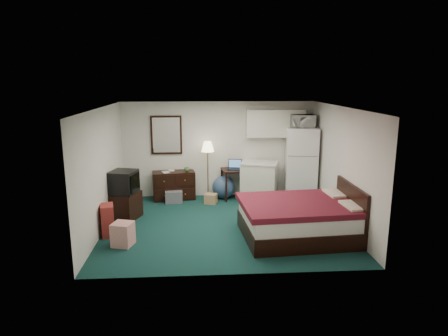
{
  "coord_description": "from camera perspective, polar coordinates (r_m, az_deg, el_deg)",
  "views": [
    {
      "loc": [
        -0.54,
        -8.09,
        3.06
      ],
      "look_at": [
        0.0,
        0.1,
        1.23
      ],
      "focal_mm": 32.0,
      "sensor_mm": 36.0,
      "label": 1
    }
  ],
  "objects": [
    {
      "name": "tv_stand",
      "position": [
        9.22,
        -14.06,
        -5.24
      ],
      "size": [
        0.77,
        0.8,
        0.59
      ],
      "primitive_type": null,
      "rotation": [
        0.0,
        0.0,
        -0.32
      ],
      "color": "black",
      "rests_on": "floor"
    },
    {
      "name": "laptop",
      "position": [
        10.27,
        1.52,
        0.45
      ],
      "size": [
        0.4,
        0.35,
        0.24
      ],
      "primitive_type": null,
      "rotation": [
        0.0,
        0.0,
        -0.19
      ],
      "color": "black",
      "rests_on": "desk"
    },
    {
      "name": "retail_box",
      "position": [
        7.81,
        -14.25,
        -9.14
      ],
      "size": [
        0.44,
        0.44,
        0.44
      ],
      "primitive_type": null,
      "rotation": [
        0.0,
        0.0,
        -0.27
      ],
      "color": "silver",
      "rests_on": "floor"
    },
    {
      "name": "dresser",
      "position": [
        10.45,
        -7.18,
        -2.46
      ],
      "size": [
        1.13,
        0.64,
        0.73
      ],
      "primitive_type": null,
      "rotation": [
        0.0,
        0.0,
        0.15
      ],
      "color": "black",
      "rests_on": "floor"
    },
    {
      "name": "kitchen_counter",
      "position": [
        10.33,
        5.04,
        -1.93
      ],
      "size": [
        1.04,
        0.91,
        0.96
      ],
      "primitive_type": null,
      "rotation": [
        0.0,
        0.0,
        -0.32
      ],
      "color": "silver",
      "rests_on": "floor"
    },
    {
      "name": "mirror",
      "position": [
        10.44,
        -8.23,
        4.7
      ],
      "size": [
        0.8,
        0.06,
        1.0
      ],
      "primitive_type": null,
      "color": "white",
      "rests_on": "walls"
    },
    {
      "name": "suitcase",
      "position": [
        8.32,
        -16.29,
        -7.18
      ],
      "size": [
        0.33,
        0.44,
        0.64
      ],
      "primitive_type": null,
      "rotation": [
        0.0,
        0.0,
        0.23
      ],
      "color": "maroon",
      "rests_on": "floor"
    },
    {
      "name": "file_bin",
      "position": [
        10.21,
        -7.17,
        -4.08
      ],
      "size": [
        0.45,
        0.35,
        0.3
      ],
      "primitive_type": null,
      "rotation": [
        0.0,
        0.0,
        0.06
      ],
      "color": "slate",
      "rests_on": "floor"
    },
    {
      "name": "cardboard_box_a",
      "position": [
        10.05,
        -1.9,
        -4.41
      ],
      "size": [
        0.35,
        0.32,
        0.25
      ],
      "primitive_type": null,
      "rotation": [
        0.0,
        0.0,
        -0.3
      ],
      "color": "olive",
      "rests_on": "floor"
    },
    {
      "name": "mug",
      "position": [
        10.33,
        -5.35,
        -0.13
      ],
      "size": [
        0.17,
        0.15,
        0.13
      ],
      "primitive_type": "imported",
      "rotation": [
        0.0,
        0.0,
        0.45
      ],
      "color": "#4B7D3B",
      "rests_on": "dresser"
    },
    {
      "name": "crt_tv",
      "position": [
        9.06,
        -14.17,
        -1.95
      ],
      "size": [
        0.68,
        0.71,
        0.5
      ],
      "primitive_type": null,
      "rotation": [
        0.0,
        0.0,
        -0.26
      ],
      "color": "black",
      "rests_on": "tv_stand"
    },
    {
      "name": "cardboard_box_b",
      "position": [
        9.87,
        4.77,
        -4.78
      ],
      "size": [
        0.23,
        0.26,
        0.25
      ],
      "primitive_type": null,
      "rotation": [
        0.0,
        0.0,
        -0.08
      ],
      "color": "olive",
      "rests_on": "floor"
    },
    {
      "name": "exercise_ball",
      "position": [
        10.44,
        -0.08,
        -2.76
      ],
      "size": [
        0.67,
        0.67,
        0.59
      ],
      "primitive_type": "sphere",
      "rotation": [
        0.0,
        0.0,
        0.14
      ],
      "color": "navy",
      "rests_on": "floor"
    },
    {
      "name": "upper_cabinets",
      "position": [
        10.42,
        7.29,
        6.37
      ],
      "size": [
        1.5,
        0.35,
        0.7
      ],
      "primitive_type": null,
      "color": "silver",
      "rests_on": "walls"
    },
    {
      "name": "microwave",
      "position": [
        10.26,
        11.18,
        6.81
      ],
      "size": [
        0.58,
        0.33,
        0.39
      ],
      "primitive_type": "imported",
      "rotation": [
        0.0,
        0.0,
        0.01
      ],
      "color": "white",
      "rests_on": "fridge"
    },
    {
      "name": "walls",
      "position": [
        8.31,
        0.03,
        0.01
      ],
      "size": [
        5.01,
        4.51,
        2.5
      ],
      "color": "silver",
      "rests_on": "floor"
    },
    {
      "name": "floor_lamp",
      "position": [
        10.29,
        -2.32,
        -0.36
      ],
      "size": [
        0.34,
        0.34,
        1.51
      ],
      "primitive_type": null,
      "rotation": [
        0.0,
        0.0,
        0.05
      ],
      "color": "gold",
      "rests_on": "floor"
    },
    {
      "name": "book_a",
      "position": [
        10.24,
        -8.82,
        -0.05
      ],
      "size": [
        0.16,
        0.08,
        0.23
      ],
      "primitive_type": "imported",
      "rotation": [
        0.0,
        0.0,
        0.35
      ],
      "color": "olive",
      "rests_on": "dresser"
    },
    {
      "name": "floor",
      "position": [
        8.67,
        0.03,
        -8.08
      ],
      "size": [
        5.0,
        4.5,
        0.01
      ],
      "primitive_type": "cube",
      "color": "black",
      "rests_on": "ground"
    },
    {
      "name": "bed",
      "position": [
        8.06,
        10.78,
        -7.26
      ],
      "size": [
        2.33,
        1.88,
        0.71
      ],
      "primitive_type": null,
      "rotation": [
        0.0,
        0.0,
        0.07
      ],
      "color": "#420D1E",
      "rests_on": "floor"
    },
    {
      "name": "desk",
      "position": [
        10.42,
        1.48,
        -2.27
      ],
      "size": [
        0.7,
        0.7,
        0.78
      ],
      "primitive_type": null,
      "rotation": [
        0.0,
        0.0,
        0.15
      ],
      "color": "black",
      "rests_on": "floor"
    },
    {
      "name": "fridge",
      "position": [
        10.4,
        10.96,
        0.58
      ],
      "size": [
        0.89,
        0.89,
        1.88
      ],
      "primitive_type": null,
      "rotation": [
        0.0,
        0.0,
        -0.17
      ],
      "color": "white",
      "rests_on": "floor"
    },
    {
      "name": "headboard",
      "position": [
        8.31,
        17.66,
        -5.61
      ],
      "size": [
        0.06,
        1.56,
        1.0
      ],
      "primitive_type": null,
      "color": "black",
      "rests_on": "walls"
    },
    {
      "name": "book_b",
      "position": [
        10.41,
        -7.94,
        0.1
      ],
      "size": [
        0.15,
        0.05,
        0.2
      ],
      "primitive_type": "imported",
      "rotation": [
        0.0,
        0.0,
        0.2
      ],
      "color": "olive",
      "rests_on": "dresser"
    },
    {
      "name": "ceiling",
      "position": [
        8.13,
        0.03,
        8.64
      ],
      "size": [
        5.0,
        4.5,
        0.01
      ],
      "primitive_type": "cube",
      "color": "silver",
      "rests_on": "walls"
    }
  ]
}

